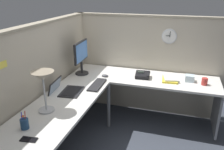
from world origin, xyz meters
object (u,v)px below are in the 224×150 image
monitor (81,55)px  coffee_mug (205,82)px  laptop (64,90)px  tissue_box (190,78)px  pen_cup (24,124)px  book_stack (170,79)px  keyboard (97,85)px  cell_phone (29,140)px  computer_mouse (105,76)px  desk_lamp_dome (43,79)px  wall_clock (169,36)px  office_phone (143,75)px

monitor → coffee_mug: monitor is taller
laptop → tissue_box: bearing=-61.5°
tissue_box → monitor: bearing=95.9°
pen_cup → book_stack: 2.04m
laptop → pen_cup: pen_cup is taller
keyboard → tissue_box: 1.29m
laptop → coffee_mug: laptop is taller
laptop → pen_cup: 0.85m
cell_phone → tissue_box: size_ratio=1.20×
keyboard → tissue_box: bearing=-67.9°
cell_phone → computer_mouse: bearing=-12.5°
cell_phone → coffee_mug: coffee_mug is taller
monitor → coffee_mug: bearing=-87.1°
desk_lamp_dome → wall_clock: wall_clock is taller
laptop → book_stack: bearing=-57.8°
cell_phone → book_stack: book_stack is taller
monitor → cell_phone: size_ratio=3.47×
office_phone → monitor: bearing=96.8°
monitor → keyboard: 0.59m
office_phone → desk_lamp_dome: bearing=147.0°
desk_lamp_dome → wall_clock: (1.64, -1.12, 0.19)m
monitor → laptop: monitor is taller
keyboard → computer_mouse: size_ratio=4.13×
coffee_mug → cell_phone: bearing=138.7°
monitor → laptop: bearing=-175.7°
monitor → desk_lamp_dome: bearing=-175.2°
monitor → office_phone: size_ratio=2.28×
book_stack → wall_clock: bearing=13.1°
pen_cup → cell_phone: size_ratio=1.25×
pen_cup → desk_lamp_dome: bearing=-1.3°
coffee_mug → keyboard: bearing=107.9°
wall_clock → keyboard: bearing=135.0°
laptop → keyboard: (0.30, -0.33, -0.01)m
book_stack → cell_phone: bearing=148.8°
keyboard → computer_mouse: 0.34m
office_phone → cell_phone: bearing=158.6°
keyboard → cell_phone: (-1.29, 0.15, -0.01)m
office_phone → tissue_box: (0.05, -0.65, 0.01)m
laptop → office_phone: 1.16m
computer_mouse → desk_lamp_dome: desk_lamp_dome is taller
coffee_mug → desk_lamp_dome: bearing=126.8°
laptop → wall_clock: 1.72m
monitor → computer_mouse: size_ratio=4.81×
keyboard → office_phone: office_phone is taller
book_stack → tissue_box: bearing=-82.9°
laptop → book_stack: 1.48m
desk_lamp_dome → pen_cup: bearing=178.7°
computer_mouse → wall_clock: bearing=-59.2°
keyboard → desk_lamp_dome: bearing=158.9°
pen_cup → office_phone: bearing=-27.2°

